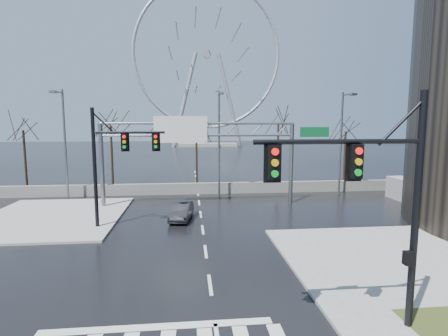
{
  "coord_description": "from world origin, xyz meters",
  "views": [
    {
      "loc": [
        -0.84,
        -14.41,
        6.95
      ],
      "look_at": [
        1.5,
        8.78,
        4.0
      ],
      "focal_mm": 28.0,
      "sensor_mm": 36.0,
      "label": 1
    }
  ],
  "objects": [
    {
      "name": "ground",
      "position": [
        0.0,
        0.0,
        0.0
      ],
      "size": [
        260.0,
        260.0,
        0.0
      ],
      "primitive_type": "plane",
      "color": "black",
      "rests_on": "ground"
    },
    {
      "name": "sidewalk_right_ext",
      "position": [
        10.0,
        2.0,
        0.07
      ],
      "size": [
        12.0,
        10.0,
        0.15
      ],
      "primitive_type": "cube",
      "color": "gray",
      "rests_on": "ground"
    },
    {
      "name": "sidewalk_far",
      "position": [
        -11.0,
        12.0,
        0.07
      ],
      "size": [
        10.0,
        12.0,
        0.15
      ],
      "primitive_type": "cube",
      "color": "gray",
      "rests_on": "ground"
    },
    {
      "name": "barrier_wall",
      "position": [
        0.0,
        20.0,
        0.55
      ],
      "size": [
        52.0,
        0.5,
        1.1
      ],
      "primitive_type": "cube",
      "color": "slate",
      "rests_on": "ground"
    },
    {
      "name": "signal_mast_near",
      "position": [
        5.14,
        -4.04,
        4.87
      ],
      "size": [
        5.52,
        0.41,
        8.0
      ],
      "color": "black",
      "rests_on": "ground"
    },
    {
      "name": "signal_mast_far",
      "position": [
        -5.87,
        8.96,
        4.83
      ],
      "size": [
        4.72,
        0.41,
        8.0
      ],
      "color": "black",
      "rests_on": "ground"
    },
    {
      "name": "sign_gantry",
      "position": [
        -0.38,
        14.96,
        5.18
      ],
      "size": [
        16.36,
        0.4,
        7.6
      ],
      "color": "slate",
      "rests_on": "ground"
    },
    {
      "name": "streetlight_left",
      "position": [
        -12.0,
        18.16,
        5.89
      ],
      "size": [
        0.5,
        2.55,
        10.0
      ],
      "color": "slate",
      "rests_on": "ground"
    },
    {
      "name": "streetlight_mid",
      "position": [
        2.0,
        18.16,
        5.89
      ],
      "size": [
        0.5,
        2.55,
        10.0
      ],
      "color": "slate",
      "rests_on": "ground"
    },
    {
      "name": "streetlight_right",
      "position": [
        14.0,
        18.16,
        5.89
      ],
      "size": [
        0.5,
        2.55,
        10.0
      ],
      "color": "slate",
      "rests_on": "ground"
    },
    {
      "name": "tree_far_left",
      "position": [
        -18.0,
        24.0,
        5.57
      ],
      "size": [
        3.5,
        3.5,
        7.0
      ],
      "color": "black",
      "rests_on": "ground"
    },
    {
      "name": "tree_left",
      "position": [
        -9.0,
        23.5,
        5.98
      ],
      "size": [
        3.75,
        3.75,
        7.5
      ],
      "color": "black",
      "rests_on": "ground"
    },
    {
      "name": "tree_center",
      "position": [
        0.0,
        24.5,
        5.17
      ],
      "size": [
        3.25,
        3.25,
        6.5
      ],
      "color": "black",
      "rests_on": "ground"
    },
    {
      "name": "tree_right",
      "position": [
        9.0,
        23.5,
        6.22
      ],
      "size": [
        3.9,
        3.9,
        7.8
      ],
      "color": "black",
      "rests_on": "ground"
    },
    {
      "name": "tree_far_right",
      "position": [
        17.0,
        24.0,
        5.41
      ],
      "size": [
        3.4,
        3.4,
        6.8
      ],
      "color": "black",
      "rests_on": "ground"
    },
    {
      "name": "ferris_wheel",
      "position": [
        5.0,
        95.0,
        26.13
      ],
      "size": [
        45.0,
        6.0,
        50.91
      ],
      "color": "gray",
      "rests_on": "ground"
    },
    {
      "name": "car",
      "position": [
        -1.44,
        10.7,
        0.62
      ],
      "size": [
        1.88,
        3.89,
        1.23
      ],
      "primitive_type": "imported",
      "rotation": [
        0.0,
        0.0,
        -0.16
      ],
      "color": "black",
      "rests_on": "ground"
    }
  ]
}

